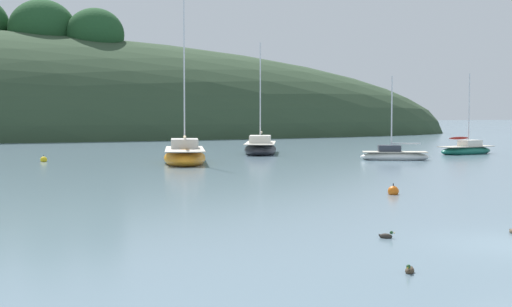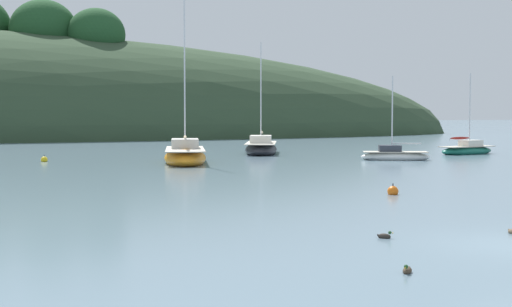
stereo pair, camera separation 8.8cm
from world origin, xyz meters
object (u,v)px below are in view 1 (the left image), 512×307
at_px(mooring_buoy_inner, 393,191).
at_px(duck_straggler, 410,270).
at_px(sailboat_orange_cutter, 260,148).
at_px(sailboat_red_portside, 394,155).
at_px(duck_lone_right, 386,236).
at_px(sailboat_yellow_far, 185,156).
at_px(sailboat_white_near, 466,150).
at_px(mooring_buoy_channel, 44,160).

xyz_separation_m(mooring_buoy_inner, duck_straggler, (-6.92, -13.06, -0.07)).
bearing_deg(mooring_buoy_inner, sailboat_orange_cutter, 81.31).
distance_m(sailboat_red_portside, duck_lone_right, 31.80).
xyz_separation_m(sailboat_orange_cutter, sailboat_yellow_far, (-7.94, -8.21, 0.03)).
relative_size(sailboat_red_portside, sailboat_white_near, 0.92).
bearing_deg(sailboat_white_near, sailboat_yellow_far, -173.13).
xyz_separation_m(sailboat_orange_cutter, duck_lone_right, (-9.62, -37.40, -0.37)).
height_order(mooring_buoy_channel, mooring_buoy_inner, same).
relative_size(sailboat_red_portside, duck_lone_right, 15.45).
bearing_deg(sailboat_orange_cutter, sailboat_red_portside, -58.00).
relative_size(sailboat_orange_cutter, duck_straggler, 23.24).
height_order(sailboat_orange_cutter, sailboat_yellow_far, sailboat_yellow_far).
height_order(sailboat_white_near, duck_straggler, sailboat_white_near).
relative_size(sailboat_yellow_far, mooring_buoy_channel, 20.85).
bearing_deg(duck_lone_right, sailboat_orange_cutter, 75.57).
height_order(mooring_buoy_channel, duck_lone_right, mooring_buoy_channel).
bearing_deg(sailboat_orange_cutter, sailboat_yellow_far, -134.04).
bearing_deg(sailboat_red_portside, mooring_buoy_channel, 165.35).
distance_m(sailboat_white_near, duck_lone_right, 40.12).
relative_size(sailboat_yellow_far, duck_lone_right, 30.07).
xyz_separation_m(sailboat_orange_cutter, mooring_buoy_inner, (-4.32, -28.28, -0.31)).
relative_size(sailboat_red_portside, mooring_buoy_channel, 10.71).
relative_size(sailboat_orange_cutter, sailboat_white_near, 1.38).
relative_size(mooring_buoy_inner, duck_lone_right, 1.44).
bearing_deg(sailboat_yellow_far, sailboat_orange_cutter, 45.96).
bearing_deg(sailboat_yellow_far, sailboat_red_portside, -6.28).
height_order(sailboat_orange_cutter, mooring_buoy_inner, sailboat_orange_cutter).
distance_m(sailboat_red_portside, mooring_buoy_channel, 23.12).
bearing_deg(duck_lone_right, sailboat_white_near, 52.69).
height_order(sailboat_red_portside, sailboat_yellow_far, sailboat_yellow_far).
bearing_deg(sailboat_orange_cutter, duck_straggler, -105.21).
height_order(sailboat_white_near, mooring_buoy_channel, sailboat_white_near).
bearing_deg(mooring_buoy_inner, mooring_buoy_channel, 116.12).
height_order(sailboat_red_portside, mooring_buoy_inner, sailboat_red_portside).
distance_m(sailboat_orange_cutter, duck_lone_right, 38.62).
xyz_separation_m(sailboat_red_portside, mooring_buoy_inner, (-10.42, -18.53, -0.18)).
height_order(sailboat_yellow_far, sailboat_white_near, sailboat_yellow_far).
height_order(sailboat_red_portside, duck_straggler, sailboat_red_portside).
distance_m(sailboat_yellow_far, sailboat_white_near, 22.80).
xyz_separation_m(sailboat_orange_cutter, mooring_buoy_channel, (-16.27, -3.91, -0.31)).
bearing_deg(sailboat_yellow_far, duck_lone_right, -93.30).
bearing_deg(mooring_buoy_inner, sailboat_red_portside, 60.65).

